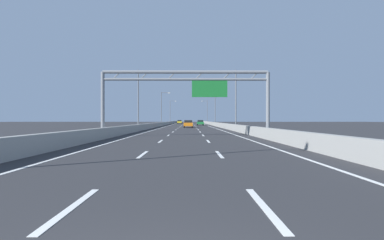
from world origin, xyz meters
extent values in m
plane|color=#2D2D30|center=(0.00, 100.00, 0.00)|extent=(260.00, 260.00, 0.00)
cube|color=white|center=(-1.80, 3.50, 0.01)|extent=(0.16, 3.00, 0.01)
cube|color=white|center=(-1.80, 12.50, 0.01)|extent=(0.16, 3.00, 0.01)
cube|color=white|center=(-1.80, 21.50, 0.01)|extent=(0.16, 3.00, 0.01)
cube|color=white|center=(-1.80, 30.50, 0.01)|extent=(0.16, 3.00, 0.01)
cube|color=white|center=(-1.80, 39.50, 0.01)|extent=(0.16, 3.00, 0.01)
cube|color=white|center=(-1.80, 48.50, 0.01)|extent=(0.16, 3.00, 0.01)
cube|color=white|center=(-1.80, 57.50, 0.01)|extent=(0.16, 3.00, 0.01)
cube|color=white|center=(-1.80, 66.50, 0.01)|extent=(0.16, 3.00, 0.01)
cube|color=white|center=(-1.80, 75.50, 0.01)|extent=(0.16, 3.00, 0.01)
cube|color=white|center=(-1.80, 84.50, 0.01)|extent=(0.16, 3.00, 0.01)
cube|color=white|center=(-1.80, 93.50, 0.01)|extent=(0.16, 3.00, 0.01)
cube|color=white|center=(-1.80, 102.50, 0.01)|extent=(0.16, 3.00, 0.01)
cube|color=white|center=(-1.80, 111.50, 0.01)|extent=(0.16, 3.00, 0.01)
cube|color=white|center=(-1.80, 120.50, 0.01)|extent=(0.16, 3.00, 0.01)
cube|color=white|center=(-1.80, 129.50, 0.01)|extent=(0.16, 3.00, 0.01)
cube|color=white|center=(-1.80, 138.50, 0.01)|extent=(0.16, 3.00, 0.01)
cube|color=white|center=(-1.80, 147.50, 0.01)|extent=(0.16, 3.00, 0.01)
cube|color=white|center=(-1.80, 156.50, 0.01)|extent=(0.16, 3.00, 0.01)
cube|color=white|center=(1.80, 3.50, 0.01)|extent=(0.16, 3.00, 0.01)
cube|color=white|center=(1.80, 12.50, 0.01)|extent=(0.16, 3.00, 0.01)
cube|color=white|center=(1.80, 21.50, 0.01)|extent=(0.16, 3.00, 0.01)
cube|color=white|center=(1.80, 30.50, 0.01)|extent=(0.16, 3.00, 0.01)
cube|color=white|center=(1.80, 39.50, 0.01)|extent=(0.16, 3.00, 0.01)
cube|color=white|center=(1.80, 48.50, 0.01)|extent=(0.16, 3.00, 0.01)
cube|color=white|center=(1.80, 57.50, 0.01)|extent=(0.16, 3.00, 0.01)
cube|color=white|center=(1.80, 66.50, 0.01)|extent=(0.16, 3.00, 0.01)
cube|color=white|center=(1.80, 75.50, 0.01)|extent=(0.16, 3.00, 0.01)
cube|color=white|center=(1.80, 84.50, 0.01)|extent=(0.16, 3.00, 0.01)
cube|color=white|center=(1.80, 93.50, 0.01)|extent=(0.16, 3.00, 0.01)
cube|color=white|center=(1.80, 102.50, 0.01)|extent=(0.16, 3.00, 0.01)
cube|color=white|center=(1.80, 111.50, 0.01)|extent=(0.16, 3.00, 0.01)
cube|color=white|center=(1.80, 120.50, 0.01)|extent=(0.16, 3.00, 0.01)
cube|color=white|center=(1.80, 129.50, 0.01)|extent=(0.16, 3.00, 0.01)
cube|color=white|center=(1.80, 138.50, 0.01)|extent=(0.16, 3.00, 0.01)
cube|color=white|center=(1.80, 147.50, 0.01)|extent=(0.16, 3.00, 0.01)
cube|color=white|center=(1.80, 156.50, 0.01)|extent=(0.16, 3.00, 0.01)
cube|color=white|center=(-5.25, 88.00, 0.01)|extent=(0.16, 176.00, 0.01)
cube|color=white|center=(5.25, 88.00, 0.01)|extent=(0.16, 176.00, 0.01)
cube|color=#9E9E99|center=(-6.90, 110.00, 0.47)|extent=(0.45, 220.00, 0.95)
cube|color=#9E9E99|center=(6.90, 110.00, 0.47)|extent=(0.45, 220.00, 0.95)
cylinder|color=gray|center=(-7.92, 28.01, 3.10)|extent=(0.36, 0.36, 6.20)
cylinder|color=gray|center=(7.92, 28.01, 3.10)|extent=(0.36, 0.36, 6.20)
cylinder|color=gray|center=(0.00, 28.01, 6.20)|extent=(15.84, 0.32, 0.32)
cylinder|color=gray|center=(0.00, 28.01, 5.50)|extent=(15.84, 0.26, 0.26)
cylinder|color=gray|center=(-6.60, 28.01, 5.85)|extent=(0.74, 0.10, 0.74)
cylinder|color=gray|center=(-3.96, 28.01, 5.85)|extent=(0.74, 0.10, 0.74)
cylinder|color=gray|center=(-1.32, 28.01, 5.85)|extent=(0.74, 0.10, 0.74)
cylinder|color=gray|center=(1.32, 28.01, 5.85)|extent=(0.74, 0.10, 0.74)
cylinder|color=gray|center=(3.96, 28.01, 5.85)|extent=(0.74, 0.10, 0.74)
cylinder|color=gray|center=(6.60, 28.01, 5.85)|extent=(0.74, 0.10, 0.74)
cube|color=#19752D|center=(2.32, 28.01, 4.60)|extent=(3.40, 0.12, 1.60)
cylinder|color=slate|center=(-7.70, 47.66, 4.75)|extent=(0.20, 0.20, 9.50)
cylinder|color=slate|center=(-6.60, 47.66, 9.35)|extent=(2.20, 0.12, 0.12)
cube|color=#F2EAC6|center=(-5.50, 47.66, 9.25)|extent=(0.56, 0.28, 0.20)
cylinder|color=slate|center=(7.70, 47.66, 4.75)|extent=(0.20, 0.20, 9.50)
cylinder|color=slate|center=(6.60, 47.66, 9.35)|extent=(2.20, 0.12, 0.12)
cube|color=#F2EAC6|center=(5.50, 47.66, 9.25)|extent=(0.56, 0.28, 0.20)
cylinder|color=slate|center=(-7.70, 88.38, 4.75)|extent=(0.20, 0.20, 9.50)
cylinder|color=slate|center=(-6.60, 88.38, 9.35)|extent=(2.20, 0.12, 0.12)
cube|color=#F2EAC6|center=(-5.50, 88.38, 9.25)|extent=(0.56, 0.28, 0.20)
cylinder|color=slate|center=(7.70, 88.38, 4.75)|extent=(0.20, 0.20, 9.50)
cylinder|color=slate|center=(6.60, 88.38, 9.35)|extent=(2.20, 0.12, 0.12)
cube|color=#F2EAC6|center=(5.50, 88.38, 9.25)|extent=(0.56, 0.28, 0.20)
cylinder|color=slate|center=(-7.70, 129.10, 4.75)|extent=(0.20, 0.20, 9.50)
cylinder|color=slate|center=(-6.60, 129.10, 9.35)|extent=(2.20, 0.12, 0.12)
cube|color=#F2EAC6|center=(-5.50, 129.10, 9.25)|extent=(0.56, 0.28, 0.20)
cylinder|color=slate|center=(7.70, 129.10, 4.75)|extent=(0.20, 0.20, 9.50)
cylinder|color=slate|center=(6.60, 129.10, 9.35)|extent=(2.20, 0.12, 0.12)
cube|color=#F2EAC6|center=(5.50, 129.10, 9.25)|extent=(0.56, 0.28, 0.20)
cube|color=#2347AD|center=(-3.76, 130.89, 0.62)|extent=(1.86, 4.18, 0.61)
cube|color=black|center=(-3.76, 130.33, 1.18)|extent=(1.64, 1.92, 0.52)
cylinder|color=black|center=(-4.58, 132.43, 0.32)|extent=(0.22, 0.64, 0.64)
cylinder|color=black|center=(-2.93, 132.43, 0.32)|extent=(0.22, 0.64, 0.64)
cylinder|color=black|center=(-4.58, 129.35, 0.32)|extent=(0.22, 0.64, 0.64)
cylinder|color=black|center=(-2.93, 129.35, 0.32)|extent=(0.22, 0.64, 0.64)
cube|color=#1E7A38|center=(3.45, 87.97, 0.66)|extent=(1.85, 4.69, 0.68)
cube|color=black|center=(3.45, 87.76, 1.25)|extent=(1.63, 1.91, 0.49)
cylinder|color=black|center=(2.63, 89.77, 0.32)|extent=(0.22, 0.64, 0.64)
cylinder|color=black|center=(4.26, 89.77, 0.32)|extent=(0.22, 0.64, 0.64)
cylinder|color=black|center=(2.63, 86.17, 0.32)|extent=(0.22, 0.64, 0.64)
cylinder|color=black|center=(4.26, 86.17, 0.32)|extent=(0.22, 0.64, 0.64)
cube|color=yellow|center=(-3.57, 123.61, 0.63)|extent=(1.76, 4.34, 0.62)
cube|color=black|center=(-3.57, 123.47, 1.20)|extent=(1.55, 1.78, 0.51)
cylinder|color=black|center=(-4.34, 125.23, 0.32)|extent=(0.22, 0.64, 0.64)
cylinder|color=black|center=(-2.80, 125.23, 0.32)|extent=(0.22, 0.64, 0.64)
cylinder|color=black|center=(-4.34, 121.99, 0.32)|extent=(0.22, 0.64, 0.64)
cylinder|color=black|center=(-2.80, 121.99, 0.32)|extent=(0.22, 0.64, 0.64)
cube|color=orange|center=(0.12, 62.92, 0.66)|extent=(1.81, 4.48, 0.68)
cube|color=black|center=(0.12, 63.11, 1.26)|extent=(1.60, 1.93, 0.51)
cylinder|color=black|center=(-0.68, 64.61, 0.32)|extent=(0.22, 0.64, 0.64)
cylinder|color=black|center=(0.92, 64.61, 0.32)|extent=(0.22, 0.64, 0.64)
cylinder|color=black|center=(-0.68, 61.23, 0.32)|extent=(0.22, 0.64, 0.64)
cylinder|color=black|center=(0.92, 61.23, 0.32)|extent=(0.22, 0.64, 0.64)
camera|label=1|loc=(0.40, -2.44, 1.65)|focal=29.75mm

